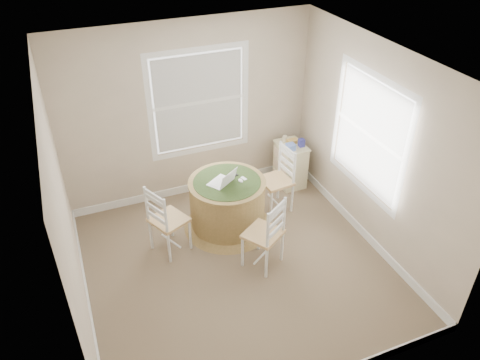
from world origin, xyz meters
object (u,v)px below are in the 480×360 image
chair_near (263,233)px  laptop (222,181)px  round_table (227,202)px  corner_chest (290,164)px  chair_left (169,219)px  chair_right (276,181)px

chair_near → laptop: 0.91m
laptop → round_table: bearing=155.9°
laptop → corner_chest: size_ratio=0.62×
chair_left → corner_chest: bearing=-94.3°
chair_near → chair_right: bearing=-156.3°
chair_right → corner_chest: bearing=129.4°
chair_left → corner_chest: size_ratio=1.39×
round_table → chair_right: 0.79m
chair_right → chair_left: bearing=-85.7°
chair_near → chair_right: same height
round_table → laptop: laptop is taller
chair_near → round_table: bearing=-114.0°
chair_left → chair_right: 1.65m
round_table → laptop: size_ratio=2.86×
chair_right → laptop: size_ratio=2.25×
round_table → laptop: 0.37m
chair_near → chair_right: 1.17m
laptop → corner_chest: laptop is taller
laptop → corner_chest: 1.54m
corner_chest → round_table: bearing=-154.3°
chair_left → laptop: same height
laptop → corner_chest: (1.34, 0.64, -0.42)m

